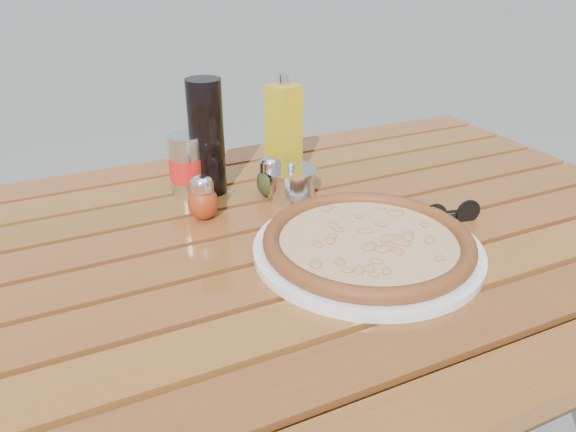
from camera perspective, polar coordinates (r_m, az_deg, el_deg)
name	(u,v)px	position (r m, az deg, el deg)	size (l,w,h in m)	color
table	(293,275)	(0.97, 0.51, -6.06)	(1.40, 0.90, 0.75)	#38200C
plate	(367,250)	(0.89, 8.07, -3.40)	(0.36, 0.36, 0.01)	white
pizza	(368,241)	(0.88, 8.14, -2.51)	(0.40, 0.40, 0.03)	beige
pepper_shaker	(203,199)	(0.99, -8.65, 1.77)	(0.07, 0.07, 0.08)	#AA3613
oregano_shaker	(271,178)	(1.06, -1.78, 3.88)	(0.06, 0.06, 0.08)	#2F3917
dark_bottle	(207,138)	(1.07, -8.27, 7.89)	(0.07, 0.07, 0.22)	black
soda_can	(187,166)	(1.08, -10.24, 5.00)	(0.08, 0.08, 0.12)	silver
olive_oil_cruet	(284,131)	(1.14, -0.46, 8.62)	(0.07, 0.07, 0.21)	#B99D13
parmesan_tin	(291,183)	(1.06, 0.30, 3.36)	(0.11, 0.11, 0.07)	silver
sunglasses	(451,214)	(1.01, 16.20, 0.18)	(0.11, 0.04, 0.04)	black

